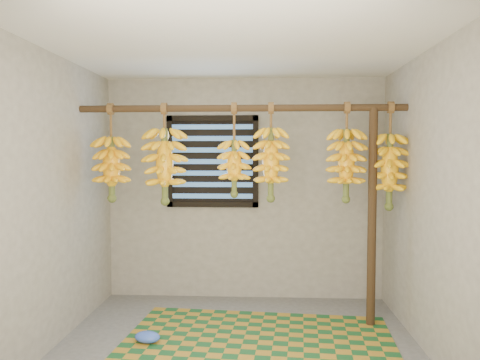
# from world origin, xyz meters

# --- Properties ---
(floor) EXTENTS (3.00, 3.00, 0.01)m
(floor) POSITION_xyz_m (0.00, 0.00, -0.01)
(floor) COLOR #555555
(floor) RESTS_ON ground
(ceiling) EXTENTS (3.00, 3.00, 0.01)m
(ceiling) POSITION_xyz_m (0.00, 0.00, 2.40)
(ceiling) COLOR silver
(ceiling) RESTS_ON wall_back
(wall_back) EXTENTS (3.00, 0.01, 2.40)m
(wall_back) POSITION_xyz_m (0.00, 1.50, 1.20)
(wall_back) COLOR gray
(wall_back) RESTS_ON floor
(wall_left) EXTENTS (0.01, 3.00, 2.40)m
(wall_left) POSITION_xyz_m (-1.50, 0.00, 1.20)
(wall_left) COLOR gray
(wall_left) RESTS_ON floor
(wall_right) EXTENTS (0.01, 3.00, 2.40)m
(wall_right) POSITION_xyz_m (1.50, 0.00, 1.20)
(wall_right) COLOR gray
(wall_right) RESTS_ON floor
(window) EXTENTS (1.00, 0.04, 1.00)m
(window) POSITION_xyz_m (-0.35, 1.48, 1.50)
(window) COLOR black
(window) RESTS_ON wall_back
(hanging_pole) EXTENTS (3.00, 0.06, 0.06)m
(hanging_pole) POSITION_xyz_m (0.00, 0.70, 2.00)
(hanging_pole) COLOR #3A2615
(hanging_pole) RESTS_ON wall_left
(support_post) EXTENTS (0.08, 0.08, 2.00)m
(support_post) POSITION_xyz_m (1.20, 0.70, 1.00)
(support_post) COLOR #3A2615
(support_post) RESTS_ON floor
(woven_mat) EXTENTS (2.40, 1.99, 0.01)m
(woven_mat) POSITION_xyz_m (0.16, 0.08, 0.01)
(woven_mat) COLOR #174F23
(woven_mat) RESTS_ON floor
(plastic_bag) EXTENTS (0.25, 0.21, 0.09)m
(plastic_bag) POSITION_xyz_m (-0.75, 0.18, 0.06)
(plastic_bag) COLOR blue
(plastic_bag) RESTS_ON woven_mat
(banana_bunch_a) EXTENTS (0.32, 0.32, 0.90)m
(banana_bunch_a) POSITION_xyz_m (-1.21, 0.70, 1.45)
(banana_bunch_a) COLOR brown
(banana_bunch_a) RESTS_ON hanging_pole
(banana_bunch_b) EXTENTS (0.39, 0.39, 0.93)m
(banana_bunch_b) POSITION_xyz_m (-0.71, 0.70, 1.47)
(banana_bunch_b) COLOR brown
(banana_bunch_b) RESTS_ON hanging_pole
(banana_bunch_c) EXTENTS (0.29, 0.29, 0.86)m
(banana_bunch_c) POSITION_xyz_m (-0.06, 0.70, 1.45)
(banana_bunch_c) COLOR brown
(banana_bunch_c) RESTS_ON hanging_pole
(banana_bunch_d) EXTENTS (0.31, 0.31, 0.90)m
(banana_bunch_d) POSITION_xyz_m (0.28, 0.70, 1.49)
(banana_bunch_d) COLOR brown
(banana_bunch_d) RESTS_ON hanging_pole
(banana_bunch_e) EXTENTS (0.34, 0.34, 0.90)m
(banana_bunch_e) POSITION_xyz_m (0.96, 0.70, 1.48)
(banana_bunch_e) COLOR brown
(banana_bunch_e) RESTS_ON hanging_pole
(banana_bunch_f) EXTENTS (0.31, 0.31, 0.97)m
(banana_bunch_f) POSITION_xyz_m (1.35, 0.70, 1.42)
(banana_bunch_f) COLOR brown
(banana_bunch_f) RESTS_ON hanging_pole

